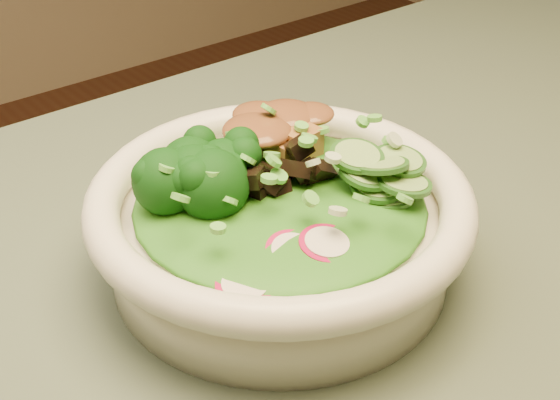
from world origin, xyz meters
TOP-DOWN VIEW (x-y plane):
  - salad_bowl at (-0.08, 0.09)m, footprint 0.24×0.24m
  - lettuce_bed at (-0.08, 0.09)m, footprint 0.18×0.18m
  - broccoli_florets at (-0.13, 0.12)m, footprint 0.07×0.07m
  - radish_slices at (-0.11, 0.04)m, footprint 0.10×0.04m
  - cucumber_slices at (-0.03, 0.06)m, footprint 0.07×0.07m
  - mushroom_heap at (-0.07, 0.10)m, footprint 0.07×0.07m
  - tofu_cubes at (-0.05, 0.14)m, footprint 0.08×0.06m
  - peanut_sauce at (-0.05, 0.14)m, footprint 0.06×0.05m
  - scallion_garnish at (-0.08, 0.09)m, footprint 0.17×0.17m

SIDE VIEW (x-z plane):
  - salad_bowl at x=-0.08m, z-range 0.75..0.82m
  - lettuce_bed at x=-0.08m, z-range 0.79..0.82m
  - radish_slices at x=-0.11m, z-range 0.80..0.82m
  - cucumber_slices at x=-0.03m, z-range 0.80..0.83m
  - tofu_cubes at x=-0.05m, z-range 0.80..0.83m
  - mushroom_heap at x=-0.07m, z-range 0.80..0.84m
  - broccoli_florets at x=-0.13m, z-range 0.80..0.84m
  - scallion_garnish at x=-0.08m, z-range 0.82..0.84m
  - peanut_sauce at x=-0.05m, z-range 0.82..0.83m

